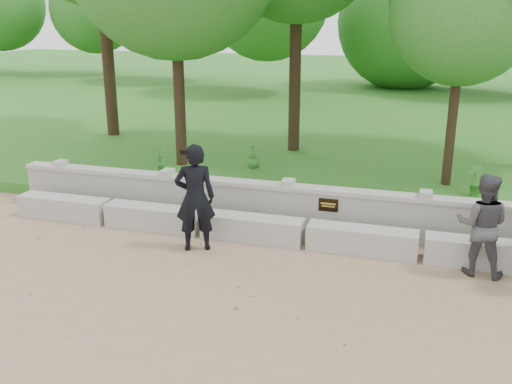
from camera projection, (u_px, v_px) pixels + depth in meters
ground at (278, 293)px, 8.52m from camera, size 80.00×80.00×0.00m
lawn at (373, 122)px, 21.26m from camera, size 40.00×22.00×0.25m
concrete_bench at (305, 234)px, 10.19m from camera, size 11.90×0.45×0.45m
parapet_wall at (314, 209)px, 10.75m from camera, size 12.50×0.35×0.90m
man_main at (195, 198)px, 9.84m from camera, size 0.82×0.77×1.91m
visitor_left at (482, 225)px, 8.92m from camera, size 0.88×0.72×1.66m
tree_near_right at (464, 2)px, 11.89m from camera, size 3.06×3.06×5.52m
shrub_a at (160, 158)px, 14.19m from camera, size 0.39×0.36×0.61m
shrub_b at (475, 180)px, 12.20m from camera, size 0.46×0.46×0.66m
shrub_d at (253, 155)px, 14.38m from camera, size 0.40×0.42×0.63m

